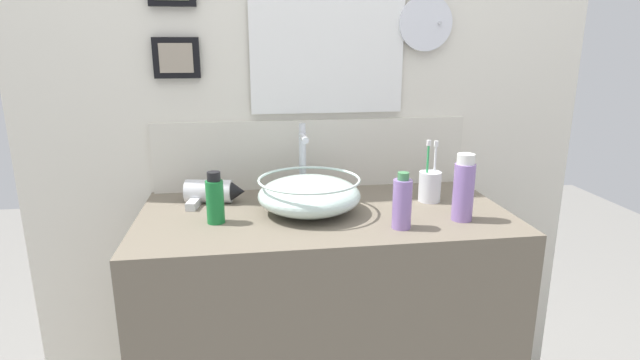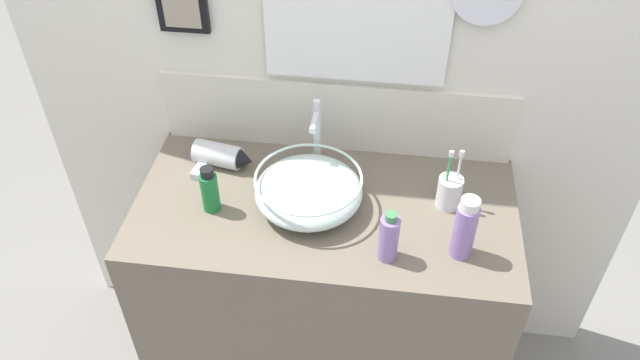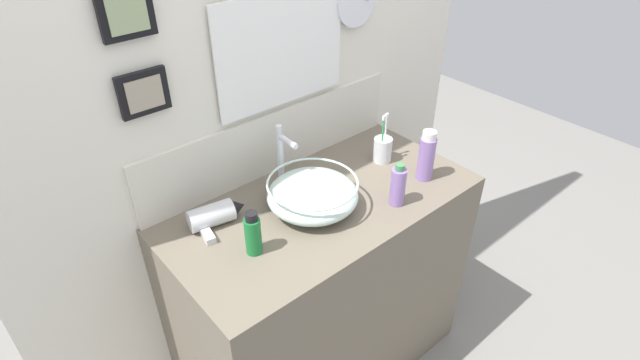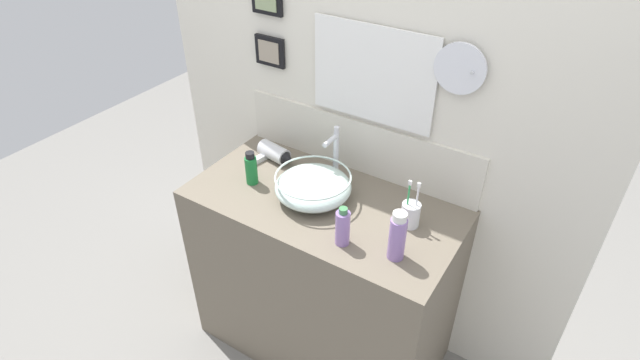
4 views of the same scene
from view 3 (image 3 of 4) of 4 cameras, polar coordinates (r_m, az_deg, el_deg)
The scene contains 10 objects.
ground_plane at distance 2.37m, azimuth 0.27°, elevation -19.83°, with size 6.00×6.00×0.00m, color gray.
vanity_counter at distance 2.03m, azimuth 0.31°, elevation -12.55°, with size 1.11×0.56×0.89m, color #6B6051.
back_panel at distance 1.79m, azimuth -6.21°, elevation 9.38°, with size 1.97×0.10×2.34m.
glass_bowl_sink at distance 1.67m, azimuth -0.80°, elevation -1.68°, with size 0.31×0.31×0.11m.
faucet at distance 1.73m, azimuth -4.38°, elevation 2.99°, with size 0.02×0.10×0.24m.
hair_drier at distance 1.65m, azimuth -11.84°, elevation -3.94°, with size 0.20×0.14×0.07m.
toothbrush_cup at distance 1.94m, azimuth 7.17°, elevation 3.53°, with size 0.07×0.07×0.20m.
spray_bottle at distance 1.84m, azimuth 12.07°, elevation 2.67°, with size 0.06×0.06×0.20m.
shampoo_bottle at distance 1.70m, azimuth 8.89°, elevation -0.67°, with size 0.05×0.05×0.16m.
soap_dispenser at distance 1.51m, azimuth -7.67°, elevation -6.14°, with size 0.05×0.05×0.15m.
Camera 3 is at (-0.90, -1.04, 1.93)m, focal length 28.00 mm.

